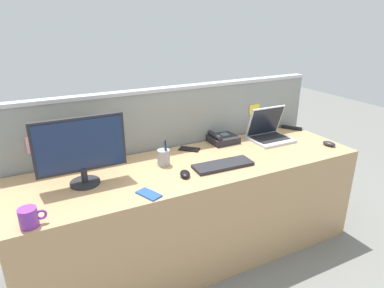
{
  "coord_description": "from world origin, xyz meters",
  "views": [
    {
      "loc": [
        -0.92,
        -1.78,
        1.61
      ],
      "look_at": [
        0.0,
        0.05,
        0.82
      ],
      "focal_mm": 31.44,
      "sensor_mm": 36.0,
      "label": 1
    }
  ],
  "objects_px": {
    "cell_phone_blue_case": "(149,194)",
    "keyboard_main": "(223,165)",
    "desktop_monitor": "(81,148)",
    "cell_phone_black_slab": "(189,149)",
    "tv_remote": "(291,128)",
    "coffee_mug": "(29,217)",
    "pen_cup": "(164,157)",
    "desk_phone": "(222,139)",
    "computer_mouse_right_hand": "(329,144)",
    "computer_mouse_left_hand": "(185,174)",
    "laptop": "(268,132)"
  },
  "relations": [
    {
      "from": "cell_phone_blue_case",
      "to": "keyboard_main",
      "type": "bearing_deg",
      "value": -9.47
    },
    {
      "from": "desktop_monitor",
      "to": "cell_phone_black_slab",
      "type": "xyz_separation_m",
      "value": [
        0.77,
        0.19,
        -0.21
      ]
    },
    {
      "from": "tv_remote",
      "to": "coffee_mug",
      "type": "height_order",
      "value": "coffee_mug"
    },
    {
      "from": "desktop_monitor",
      "to": "pen_cup",
      "type": "relative_size",
      "value": 2.82
    },
    {
      "from": "desk_phone",
      "to": "computer_mouse_right_hand",
      "type": "relative_size",
      "value": 2.05
    },
    {
      "from": "cell_phone_black_slab",
      "to": "desk_phone",
      "type": "bearing_deg",
      "value": -42.5
    },
    {
      "from": "computer_mouse_left_hand",
      "to": "desktop_monitor",
      "type": "bearing_deg",
      "value": 179.22
    },
    {
      "from": "desktop_monitor",
      "to": "laptop",
      "type": "bearing_deg",
      "value": 4.33
    },
    {
      "from": "desk_phone",
      "to": "keyboard_main",
      "type": "xyz_separation_m",
      "value": [
        -0.23,
        -0.38,
        -0.02
      ]
    },
    {
      "from": "laptop",
      "to": "pen_cup",
      "type": "xyz_separation_m",
      "value": [
        -0.91,
        -0.08,
        -0.01
      ]
    },
    {
      "from": "tv_remote",
      "to": "coffee_mug",
      "type": "xyz_separation_m",
      "value": [
        -2.05,
        -0.54,
        0.04
      ]
    },
    {
      "from": "cell_phone_black_slab",
      "to": "laptop",
      "type": "bearing_deg",
      "value": -54.08
    },
    {
      "from": "desktop_monitor",
      "to": "cell_phone_black_slab",
      "type": "distance_m",
      "value": 0.82
    },
    {
      "from": "computer_mouse_left_hand",
      "to": "pen_cup",
      "type": "distance_m",
      "value": 0.22
    },
    {
      "from": "computer_mouse_left_hand",
      "to": "cell_phone_blue_case",
      "type": "xyz_separation_m",
      "value": [
        -0.27,
        -0.11,
        -0.01
      ]
    },
    {
      "from": "desktop_monitor",
      "to": "coffee_mug",
      "type": "bearing_deg",
      "value": -133.51
    },
    {
      "from": "desk_phone",
      "to": "coffee_mug",
      "type": "bearing_deg",
      "value": -158.74
    },
    {
      "from": "desk_phone",
      "to": "cell_phone_blue_case",
      "type": "distance_m",
      "value": 0.92
    },
    {
      "from": "desk_phone",
      "to": "computer_mouse_left_hand",
      "type": "relative_size",
      "value": 2.05
    },
    {
      "from": "desktop_monitor",
      "to": "cell_phone_blue_case",
      "type": "bearing_deg",
      "value": -46.04
    },
    {
      "from": "desktop_monitor",
      "to": "keyboard_main",
      "type": "distance_m",
      "value": 0.87
    },
    {
      "from": "computer_mouse_left_hand",
      "to": "pen_cup",
      "type": "height_order",
      "value": "pen_cup"
    },
    {
      "from": "computer_mouse_left_hand",
      "to": "cell_phone_black_slab",
      "type": "xyz_separation_m",
      "value": [
        0.21,
        0.37,
        -0.01
      ]
    },
    {
      "from": "desktop_monitor",
      "to": "computer_mouse_right_hand",
      "type": "height_order",
      "value": "desktop_monitor"
    },
    {
      "from": "coffee_mug",
      "to": "cell_phone_blue_case",
      "type": "bearing_deg",
      "value": 2.42
    },
    {
      "from": "cell_phone_blue_case",
      "to": "laptop",
      "type": "bearing_deg",
      "value": -3.1
    },
    {
      "from": "computer_mouse_right_hand",
      "to": "cell_phone_blue_case",
      "type": "bearing_deg",
      "value": 176.53
    },
    {
      "from": "keyboard_main",
      "to": "computer_mouse_right_hand",
      "type": "height_order",
      "value": "computer_mouse_right_hand"
    },
    {
      "from": "keyboard_main",
      "to": "laptop",
      "type": "bearing_deg",
      "value": 27.4
    },
    {
      "from": "tv_remote",
      "to": "computer_mouse_left_hand",
      "type": "bearing_deg",
      "value": 163.55
    },
    {
      "from": "desktop_monitor",
      "to": "cell_phone_blue_case",
      "type": "height_order",
      "value": "desktop_monitor"
    },
    {
      "from": "computer_mouse_right_hand",
      "to": "cell_phone_blue_case",
      "type": "relative_size",
      "value": 0.71
    },
    {
      "from": "desktop_monitor",
      "to": "keyboard_main",
      "type": "bearing_deg",
      "value": -11.2
    },
    {
      "from": "cell_phone_black_slab",
      "to": "computer_mouse_left_hand",
      "type": "bearing_deg",
      "value": -166.76
    },
    {
      "from": "tv_remote",
      "to": "coffee_mug",
      "type": "bearing_deg",
      "value": 159.79
    },
    {
      "from": "pen_cup",
      "to": "coffee_mug",
      "type": "distance_m",
      "value": 0.88
    },
    {
      "from": "desktop_monitor",
      "to": "tv_remote",
      "type": "relative_size",
      "value": 2.94
    },
    {
      "from": "keyboard_main",
      "to": "tv_remote",
      "type": "xyz_separation_m",
      "value": [
        0.92,
        0.38,
        -0.0
      ]
    },
    {
      "from": "computer_mouse_left_hand",
      "to": "keyboard_main",
      "type": "bearing_deg",
      "value": 20.34
    },
    {
      "from": "tv_remote",
      "to": "coffee_mug",
      "type": "distance_m",
      "value": 2.12
    },
    {
      "from": "desktop_monitor",
      "to": "tv_remote",
      "type": "xyz_separation_m",
      "value": [
        1.75,
        0.22,
        -0.21
      ]
    },
    {
      "from": "cell_phone_blue_case",
      "to": "cell_phone_black_slab",
      "type": "xyz_separation_m",
      "value": [
        0.48,
        0.48,
        0.0
      ]
    },
    {
      "from": "keyboard_main",
      "to": "computer_mouse_right_hand",
      "type": "distance_m",
      "value": 0.9
    },
    {
      "from": "desktop_monitor",
      "to": "cell_phone_black_slab",
      "type": "height_order",
      "value": "desktop_monitor"
    },
    {
      "from": "cell_phone_blue_case",
      "to": "computer_mouse_right_hand",
      "type": "bearing_deg",
      "value": -19.23
    },
    {
      "from": "cell_phone_blue_case",
      "to": "tv_remote",
      "type": "bearing_deg",
      "value": -3.44
    },
    {
      "from": "computer_mouse_right_hand",
      "to": "pen_cup",
      "type": "height_order",
      "value": "pen_cup"
    },
    {
      "from": "desktop_monitor",
      "to": "computer_mouse_left_hand",
      "type": "relative_size",
      "value": 4.99
    },
    {
      "from": "keyboard_main",
      "to": "cell_phone_blue_case",
      "type": "distance_m",
      "value": 0.56
    },
    {
      "from": "cell_phone_black_slab",
      "to": "computer_mouse_right_hand",
      "type": "bearing_deg",
      "value": -69.15
    }
  ]
}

